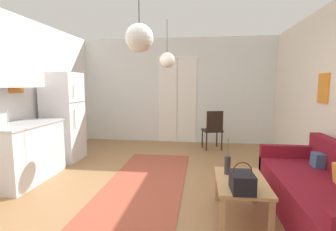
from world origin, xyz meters
The scene contains 12 objects.
ground_plane centered at (0.00, 0.00, -0.05)m, with size 5.51×7.43×0.10m, color #996D44.
wall_back centered at (0.00, 3.46, 1.33)m, with size 5.11×0.13×2.68m.
area_rug centered at (-0.18, 0.21, 0.01)m, with size 1.16×3.75×0.01m, color #9E4733.
couch centered at (2.03, -0.24, 0.27)m, with size 0.85×2.11×0.81m.
coffee_table centered at (1.10, -0.24, 0.37)m, with size 0.55×0.86×0.43m.
bamboo_vase centered at (0.96, -0.06, 0.54)m, with size 0.07×0.07×0.43m.
handbag centered at (1.06, -0.54, 0.53)m, with size 0.23×0.30×0.30m.
refrigerator centered at (-2.05, 1.54, 0.87)m, with size 0.65×0.63×1.73m.
kitchen_counter centered at (-2.10, 0.43, 0.82)m, with size 0.62×1.24×2.14m.
accent_chair centered at (0.92, 2.71, 0.51)m, with size 0.51×0.50×0.91m.
pendant_lamp_near centered at (0.09, -0.78, 1.91)m, with size 0.25×0.25×0.89m.
pendant_lamp_far centered at (0.00, 1.64, 1.95)m, with size 0.29×0.29×0.87m.
Camera 1 is at (0.64, -2.99, 1.50)m, focal length 26.51 mm.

